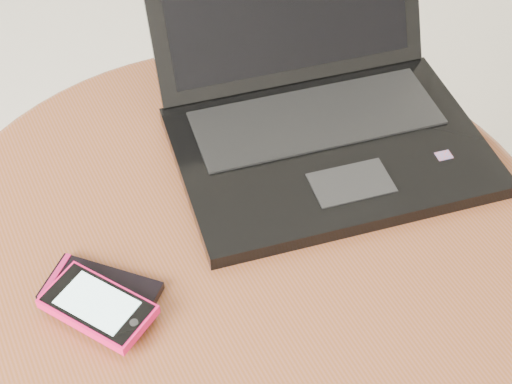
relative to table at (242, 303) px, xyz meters
name	(u,v)px	position (x,y,z in m)	size (l,w,h in m)	color
table	(242,303)	(0.00, 0.00, 0.00)	(0.68, 0.68, 0.54)	brown
laptop	(317,104)	(0.15, 0.11, 0.15)	(0.39, 0.38, 0.21)	black
phone_black	(100,292)	(-0.15, 0.00, 0.12)	(0.12, 0.12, 0.01)	black
phone_pink	(98,306)	(-0.16, -0.03, 0.13)	(0.10, 0.12, 0.01)	#E71055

